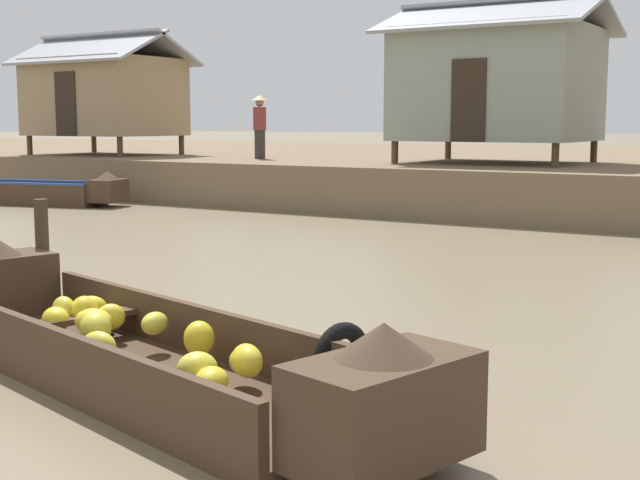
{
  "coord_description": "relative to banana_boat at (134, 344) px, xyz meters",
  "views": [
    {
      "loc": [
        5.97,
        -0.65,
        2.0
      ],
      "look_at": [
        1.45,
        6.64,
        0.85
      ],
      "focal_mm": 49.03,
      "sensor_mm": 36.0,
      "label": 1
    }
  ],
  "objects": [
    {
      "name": "stilt_house_left",
      "position": [
        -14.52,
        14.02,
        2.51
      ],
      "size": [
        4.77,
        3.45,
        3.56
      ],
      "color": "#4C3826",
      "rests_on": "riverbank_strip"
    },
    {
      "name": "mooring_post",
      "position": [
        -2.52,
        1.29,
        0.3
      ],
      "size": [
        0.14,
        0.14,
        1.22
      ],
      "primitive_type": "cylinder",
      "color": "#423323",
      "rests_on": "ground"
    },
    {
      "name": "ground_plane",
      "position": [
        -1.28,
        5.82,
        -0.31
      ],
      "size": [
        300.0,
        300.0,
        0.0
      ],
      "primitive_type": "plane",
      "color": "#7A6B51"
    },
    {
      "name": "riverbank_strip",
      "position": [
        -1.28,
        21.31,
        0.22
      ],
      "size": [
        160.0,
        20.0,
        1.06
      ],
      "primitive_type": "cube",
      "color": "#756047",
      "rests_on": "ground"
    },
    {
      "name": "banana_boat",
      "position": [
        0.0,
        0.0,
        0.0
      ],
      "size": [
        5.88,
        2.53,
        0.91
      ],
      "color": "#473323",
      "rests_on": "ground"
    },
    {
      "name": "cargo_boat_upstream",
      "position": [
        -12.77,
        9.67,
        0.0
      ],
      "size": [
        5.16,
        2.08,
        0.86
      ],
      "color": "#473323",
      "rests_on": "ground"
    },
    {
      "name": "stilt_house_mid_left",
      "position": [
        -2.71,
        15.0,
        2.64
      ],
      "size": [
        4.88,
        3.99,
        3.79
      ],
      "color": "#4C3826",
      "rests_on": "riverbank_strip"
    },
    {
      "name": "vendor_person",
      "position": [
        -8.81,
        13.93,
        1.68
      ],
      "size": [
        0.44,
        0.44,
        1.66
      ],
      "color": "#332D28",
      "rests_on": "riverbank_strip"
    }
  ]
}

